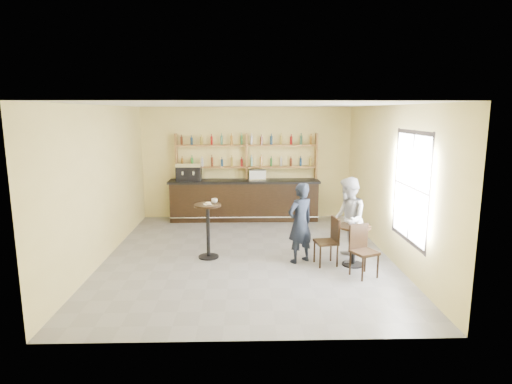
{
  "coord_description": "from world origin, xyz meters",
  "views": [
    {
      "loc": [
        -0.06,
        -8.83,
        3.07
      ],
      "look_at": [
        0.2,
        0.8,
        1.25
      ],
      "focal_mm": 30.0,
      "sensor_mm": 36.0,
      "label": 1
    }
  ],
  "objects_px": {
    "patron_second": "(348,220)",
    "chair_west": "(326,242)",
    "pedestal_table": "(208,231)",
    "pastry_case": "(257,175)",
    "man_main": "(300,223)",
    "chair_south": "(364,252)",
    "bar_counter": "(244,200)",
    "espresso_machine": "(189,172)",
    "cafe_table": "(354,245)"
  },
  "relations": [
    {
      "from": "chair_west",
      "to": "patron_second",
      "type": "bearing_deg",
      "value": 105.7
    },
    {
      "from": "pastry_case",
      "to": "pedestal_table",
      "type": "xyz_separation_m",
      "value": [
        -1.15,
        -3.24,
        -0.71
      ]
    },
    {
      "from": "cafe_table",
      "to": "chair_west",
      "type": "height_order",
      "value": "chair_west"
    },
    {
      "from": "man_main",
      "to": "patron_second",
      "type": "xyz_separation_m",
      "value": [
        0.99,
        0.04,
        0.05
      ]
    },
    {
      "from": "chair_west",
      "to": "patron_second",
      "type": "height_order",
      "value": "patron_second"
    },
    {
      "from": "bar_counter",
      "to": "pastry_case",
      "type": "xyz_separation_m",
      "value": [
        0.38,
        0.0,
        0.72
      ]
    },
    {
      "from": "cafe_table",
      "to": "chair_west",
      "type": "distance_m",
      "value": 0.56
    },
    {
      "from": "bar_counter",
      "to": "patron_second",
      "type": "distance_m",
      "value": 4.12
    },
    {
      "from": "cafe_table",
      "to": "man_main",
      "type": "bearing_deg",
      "value": 167.7
    },
    {
      "from": "bar_counter",
      "to": "man_main",
      "type": "distance_m",
      "value": 3.75
    },
    {
      "from": "pastry_case",
      "to": "chair_south",
      "type": "height_order",
      "value": "pastry_case"
    },
    {
      "from": "espresso_machine",
      "to": "chair_west",
      "type": "height_order",
      "value": "espresso_machine"
    },
    {
      "from": "pastry_case",
      "to": "chair_south",
      "type": "xyz_separation_m",
      "value": [
        1.87,
        -4.39,
        -0.81
      ]
    },
    {
      "from": "chair_west",
      "to": "man_main",
      "type": "bearing_deg",
      "value": -118.97
    },
    {
      "from": "pastry_case",
      "to": "patron_second",
      "type": "xyz_separation_m",
      "value": [
        1.75,
        -3.52,
        -0.42
      ]
    },
    {
      "from": "pastry_case",
      "to": "man_main",
      "type": "height_order",
      "value": "man_main"
    },
    {
      "from": "man_main",
      "to": "cafe_table",
      "type": "distance_m",
      "value": 1.16
    },
    {
      "from": "chair_west",
      "to": "chair_south",
      "type": "xyz_separation_m",
      "value": [
        0.6,
        -0.65,
        0.0
      ]
    },
    {
      "from": "bar_counter",
      "to": "pedestal_table",
      "type": "xyz_separation_m",
      "value": [
        -0.77,
        -3.24,
        0.01
      ]
    },
    {
      "from": "espresso_machine",
      "to": "pastry_case",
      "type": "relative_size",
      "value": 1.44
    },
    {
      "from": "cafe_table",
      "to": "patron_second",
      "type": "relative_size",
      "value": 0.47
    },
    {
      "from": "cafe_table",
      "to": "chair_south",
      "type": "relative_size",
      "value": 0.85
    },
    {
      "from": "pedestal_table",
      "to": "man_main",
      "type": "distance_m",
      "value": 1.95
    },
    {
      "from": "pastry_case",
      "to": "pedestal_table",
      "type": "bearing_deg",
      "value": -105.95
    },
    {
      "from": "espresso_machine",
      "to": "pedestal_table",
      "type": "height_order",
      "value": "espresso_machine"
    },
    {
      "from": "patron_second",
      "to": "espresso_machine",
      "type": "bearing_deg",
      "value": -126.68
    },
    {
      "from": "man_main",
      "to": "cafe_table",
      "type": "relative_size",
      "value": 2.0
    },
    {
      "from": "pedestal_table",
      "to": "chair_south",
      "type": "relative_size",
      "value": 1.19
    },
    {
      "from": "cafe_table",
      "to": "pastry_case",
      "type": "bearing_deg",
      "value": 115.64
    },
    {
      "from": "pedestal_table",
      "to": "pastry_case",
      "type": "bearing_deg",
      "value": 70.54
    },
    {
      "from": "bar_counter",
      "to": "man_main",
      "type": "xyz_separation_m",
      "value": [
        1.14,
        -3.56,
        0.25
      ]
    },
    {
      "from": "chair_west",
      "to": "patron_second",
      "type": "relative_size",
      "value": 0.55
    },
    {
      "from": "pastry_case",
      "to": "chair_west",
      "type": "height_order",
      "value": "pastry_case"
    },
    {
      "from": "pedestal_table",
      "to": "patron_second",
      "type": "distance_m",
      "value": 2.92
    },
    {
      "from": "pastry_case",
      "to": "cafe_table",
      "type": "height_order",
      "value": "pastry_case"
    },
    {
      "from": "pedestal_table",
      "to": "cafe_table",
      "type": "height_order",
      "value": "pedestal_table"
    },
    {
      "from": "bar_counter",
      "to": "espresso_machine",
      "type": "distance_m",
      "value": 1.76
    },
    {
      "from": "cafe_table",
      "to": "espresso_machine",
      "type": "bearing_deg",
      "value": 134.7
    },
    {
      "from": "pedestal_table",
      "to": "chair_south",
      "type": "bearing_deg",
      "value": -20.87
    },
    {
      "from": "espresso_machine",
      "to": "cafe_table",
      "type": "distance_m",
      "value": 5.42
    },
    {
      "from": "man_main",
      "to": "cafe_table",
      "type": "height_order",
      "value": "man_main"
    },
    {
      "from": "pedestal_table",
      "to": "cafe_table",
      "type": "bearing_deg",
      "value": -10.5
    },
    {
      "from": "bar_counter",
      "to": "chair_west",
      "type": "distance_m",
      "value": 4.09
    },
    {
      "from": "bar_counter",
      "to": "pastry_case",
      "type": "relative_size",
      "value": 8.88
    },
    {
      "from": "chair_west",
      "to": "chair_south",
      "type": "height_order",
      "value": "same"
    },
    {
      "from": "pedestal_table",
      "to": "cafe_table",
      "type": "xyz_separation_m",
      "value": [
        2.97,
        -0.55,
        -0.17
      ]
    },
    {
      "from": "man_main",
      "to": "pedestal_table",
      "type": "bearing_deg",
      "value": -41.77
    },
    {
      "from": "man_main",
      "to": "chair_south",
      "type": "relative_size",
      "value": 1.7
    },
    {
      "from": "pastry_case",
      "to": "pedestal_table",
      "type": "relative_size",
      "value": 0.41
    },
    {
      "from": "patron_second",
      "to": "chair_west",
      "type": "bearing_deg",
      "value": -57.86
    }
  ]
}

